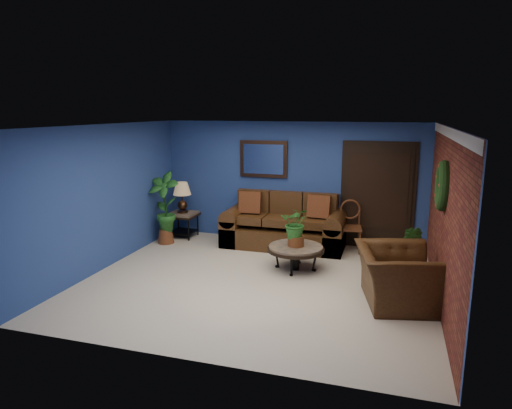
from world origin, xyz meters
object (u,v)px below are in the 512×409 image
(table_lamp, at_px, (182,194))
(coffee_table, at_px, (296,249))
(sofa, at_px, (285,228))
(end_table, at_px, (183,218))
(armchair, at_px, (397,276))
(side_chair, at_px, (350,222))

(table_lamp, bearing_deg, coffee_table, -25.35)
(sofa, xyz_separation_m, coffee_table, (0.52, -1.36, 0.01))
(sofa, distance_m, coffee_table, 1.45)
(end_table, relative_size, table_lamp, 0.93)
(end_table, bearing_deg, coffee_table, -25.35)
(end_table, height_order, armchair, armchair)
(end_table, bearing_deg, table_lamp, 0.00)
(sofa, relative_size, end_table, 4.06)
(coffee_table, distance_m, side_chair, 1.61)
(end_table, bearing_deg, side_chair, 1.18)
(table_lamp, bearing_deg, side_chair, 1.18)
(sofa, distance_m, armchair, 3.18)
(end_table, distance_m, side_chair, 3.57)
(sofa, xyz_separation_m, end_table, (-2.26, -0.04, 0.06))
(table_lamp, xyz_separation_m, armchair, (4.45, -2.27, -0.56))
(end_table, xyz_separation_m, table_lamp, (0.00, 0.00, 0.55))
(coffee_table, height_order, side_chair, side_chair)
(coffee_table, xyz_separation_m, side_chair, (0.79, 1.39, 0.20))
(sofa, relative_size, side_chair, 2.41)
(coffee_table, relative_size, end_table, 1.65)
(sofa, distance_m, table_lamp, 2.34)
(coffee_table, relative_size, side_chair, 0.98)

